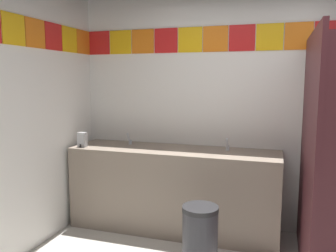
{
  "coord_description": "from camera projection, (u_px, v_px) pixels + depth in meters",
  "views": [
    {
      "loc": [
        0.12,
        -2.09,
        1.63
      ],
      "look_at": [
        -0.9,
        1.08,
        1.18
      ],
      "focal_mm": 37.13,
      "sensor_mm": 36.0,
      "label": 1
    }
  ],
  "objects": [
    {
      "name": "wall_back",
      "position": [
        267.0,
        111.0,
        3.68
      ],
      "size": [
        4.17,
        0.09,
        2.57
      ],
      "color": "white",
      "rests_on": "ground_plane"
    },
    {
      "name": "vanity_counter",
      "position": [
        174.0,
        189.0,
        3.75
      ],
      "size": [
        2.21,
        0.6,
        0.89
      ],
      "color": "gray",
      "rests_on": "ground_plane"
    },
    {
      "name": "faucet_left",
      "position": [
        130.0,
        140.0,
        3.94
      ],
      "size": [
        0.04,
        0.1,
        0.14
      ],
      "color": "silver",
      "rests_on": "vanity_counter"
    },
    {
      "name": "faucet_right",
      "position": [
        227.0,
        146.0,
        3.6
      ],
      "size": [
        0.04,
        0.1,
        0.14
      ],
      "color": "silver",
      "rests_on": "vanity_counter"
    },
    {
      "name": "soap_dispenser",
      "position": [
        82.0,
        140.0,
        3.81
      ],
      "size": [
        0.09,
        0.09,
        0.16
      ],
      "color": "#B7BABF",
      "rests_on": "vanity_counter"
    },
    {
      "name": "stall_divider",
      "position": [
        335.0,
        163.0,
        2.61
      ],
      "size": [
        0.92,
        1.42,
        2.01
      ],
      "color": "#471E23",
      "rests_on": "ground_plane"
    },
    {
      "name": "trash_bin",
      "position": [
        200.0,
        241.0,
        2.88
      ],
      "size": [
        0.3,
        0.3,
        0.59
      ],
      "color": "#333338",
      "rests_on": "ground_plane"
    }
  ]
}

